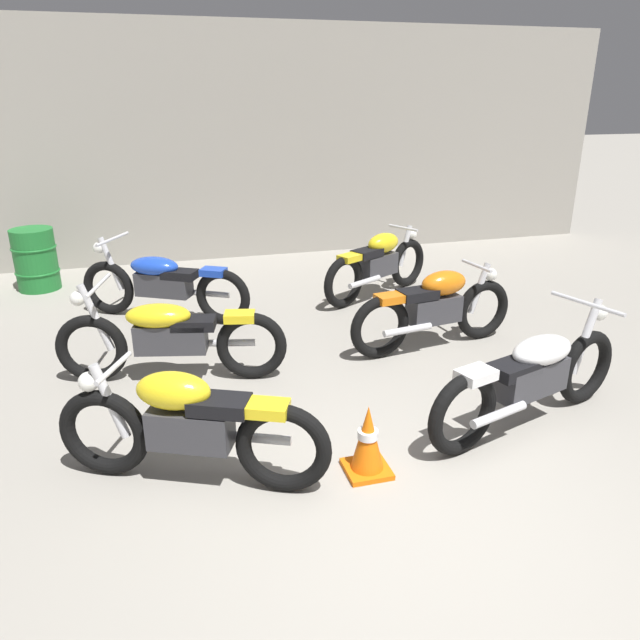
# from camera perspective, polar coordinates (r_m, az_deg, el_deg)

# --- Properties ---
(ground_plane) EXTENTS (60.00, 60.00, 0.00)m
(ground_plane) POSITION_cam_1_polar(r_m,az_deg,el_deg) (4.15, 9.01, -18.30)
(ground_plane) COLOR gray
(back_wall) EXTENTS (12.64, 0.24, 3.60)m
(back_wall) POSITION_cam_1_polar(r_m,az_deg,el_deg) (10.00, -7.58, 16.19)
(back_wall) COLOR #9E998E
(back_wall) RESTS_ON ground
(motorcycle_left_row_0) EXTENTS (1.84, 0.92, 0.88)m
(motorcycle_left_row_0) POSITION_cam_1_polar(r_m,az_deg,el_deg) (4.28, -12.32, -9.67)
(motorcycle_left_row_0) COLOR black
(motorcycle_left_row_0) RESTS_ON ground
(motorcycle_left_row_1) EXTENTS (2.14, 0.78, 0.97)m
(motorcycle_left_row_1) POSITION_cam_1_polar(r_m,az_deg,el_deg) (5.81, -14.08, -1.46)
(motorcycle_left_row_1) COLOR black
(motorcycle_left_row_1) RESTS_ON ground
(motorcycle_left_row_2) EXTENTS (1.95, 1.18, 0.97)m
(motorcycle_left_row_2) POSITION_cam_1_polar(r_m,az_deg,el_deg) (7.43, -14.71, 3.43)
(motorcycle_left_row_2) COLOR black
(motorcycle_left_row_2) RESTS_ON ground
(motorcycle_right_row_0) EXTENTS (2.10, 0.90, 0.97)m
(motorcycle_right_row_0) POSITION_cam_1_polar(r_m,az_deg,el_deg) (5.16, 19.47, -4.99)
(motorcycle_right_row_0) COLOR black
(motorcycle_right_row_0) RESTS_ON ground
(motorcycle_right_row_1) EXTENTS (1.96, 0.58, 0.88)m
(motorcycle_right_row_1) POSITION_cam_1_polar(r_m,az_deg,el_deg) (6.47, 10.85, 1.20)
(motorcycle_right_row_1) COLOR black
(motorcycle_right_row_1) RESTS_ON ground
(motorcycle_right_row_2) EXTENTS (1.78, 1.04, 0.88)m
(motorcycle_right_row_2) POSITION_cam_1_polar(r_m,az_deg,el_deg) (8.05, 5.55, 5.41)
(motorcycle_right_row_2) COLOR black
(motorcycle_right_row_2) RESTS_ON ground
(oil_drum) EXTENTS (0.59, 0.59, 0.85)m
(oil_drum) POSITION_cam_1_polar(r_m,az_deg,el_deg) (9.19, -25.37, 5.22)
(oil_drum) COLOR #1E722D
(oil_drum) RESTS_ON ground
(traffic_cone) EXTENTS (0.32, 0.32, 0.54)m
(traffic_cone) POSITION_cam_1_polar(r_m,az_deg,el_deg) (4.40, 4.54, -11.36)
(traffic_cone) COLOR orange
(traffic_cone) RESTS_ON ground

